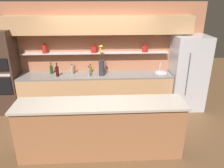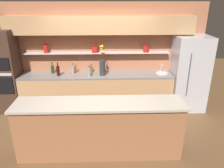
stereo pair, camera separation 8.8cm
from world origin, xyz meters
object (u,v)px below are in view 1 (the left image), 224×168
(bottle_wine_3, at_px, (57,71))
(bottle_spirit_5, at_px, (89,72))
(flower_vase, at_px, (102,66))
(bottle_spirit_1, at_px, (72,70))
(sink_fixture, at_px, (161,72))
(refrigerator, at_px, (188,73))
(oven_tower, at_px, (4,73))
(bottle_sauce_0, at_px, (75,70))
(bottle_oil_4, at_px, (90,69))
(bottle_wine_2, at_px, (51,70))

(bottle_wine_3, relative_size, bottle_spirit_5, 1.31)
(flower_vase, distance_m, bottle_spirit_1, 0.76)
(flower_vase, relative_size, sink_fixture, 2.47)
(bottle_spirit_1, height_order, bottle_wine_3, bottle_wine_3)
(refrigerator, height_order, oven_tower, oven_tower)
(bottle_wine_3, distance_m, bottle_spirit_5, 0.75)
(bottle_spirit_1, bearing_deg, bottle_sauce_0, 56.52)
(sink_fixture, bearing_deg, bottle_oil_4, 175.84)
(refrigerator, height_order, bottle_oil_4, refrigerator)
(refrigerator, distance_m, bottle_sauce_0, 2.83)
(bottle_wine_2, distance_m, bottle_oil_4, 0.96)
(refrigerator, distance_m, sink_fixture, 0.67)
(oven_tower, xyz_separation_m, bottle_wine_2, (1.09, 0.14, 0.01))
(flower_vase, bearing_deg, bottle_wine_3, -179.85)
(oven_tower, xyz_separation_m, flower_vase, (2.34, -0.07, 0.14))
(bottle_wine_2, height_order, bottle_oil_4, bottle_wine_2)
(oven_tower, xyz_separation_m, bottle_wine_3, (1.27, -0.07, 0.04))
(bottle_wine_3, distance_m, bottle_oil_4, 0.81)
(bottle_wine_3, bearing_deg, bottle_sauce_0, 30.74)
(refrigerator, height_order, sink_fixture, refrigerator)
(bottle_sauce_0, relative_size, bottle_spirit_1, 0.72)
(refrigerator, xyz_separation_m, bottle_spirit_5, (-2.46, -0.10, 0.10))
(bottle_oil_4, bearing_deg, flower_vase, -36.45)
(oven_tower, relative_size, bottle_wine_3, 6.05)
(refrigerator, bearing_deg, bottle_spirit_5, -177.74)
(bottle_spirit_5, bearing_deg, bottle_oil_4, 83.41)
(bottle_sauce_0, xyz_separation_m, bottle_wine_2, (-0.57, -0.02, 0.02))
(flower_vase, distance_m, sink_fixture, 1.49)
(sink_fixture, height_order, bottle_wine_2, bottle_wine_2)
(flower_vase, distance_m, bottle_wine_2, 1.27)
(flower_vase, height_order, bottle_spirit_1, flower_vase)
(flower_vase, xyz_separation_m, bottle_spirit_5, (-0.31, -0.07, -0.12))
(flower_vase, relative_size, bottle_wine_3, 2.19)
(bottle_wine_3, bearing_deg, sink_fixture, 1.87)
(bottle_wine_3, height_order, bottle_spirit_5, bottle_wine_3)
(flower_vase, xyz_separation_m, bottle_wine_3, (-1.06, -0.00, -0.10))
(sink_fixture, distance_m, bottle_spirit_1, 2.21)
(flower_vase, bearing_deg, bottle_spirit_5, -168.19)
(bottle_wine_3, bearing_deg, bottle_spirit_5, -4.78)
(refrigerator, height_order, bottle_wine_2, refrigerator)
(refrigerator, bearing_deg, bottle_spirit_1, 177.74)
(oven_tower, relative_size, bottle_sauce_0, 10.86)
(flower_vase, distance_m, bottle_spirit_5, 0.34)
(bottle_sauce_0, bearing_deg, bottle_spirit_5, -38.86)
(oven_tower, distance_m, bottle_spirit_1, 1.61)
(bottle_spirit_5, bearing_deg, flower_vase, 11.81)
(sink_fixture, relative_size, bottle_oil_4, 1.30)
(sink_fixture, distance_m, bottle_wine_3, 2.54)
(refrigerator, distance_m, flower_vase, 2.16)
(bottle_wine_3, bearing_deg, oven_tower, 176.82)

